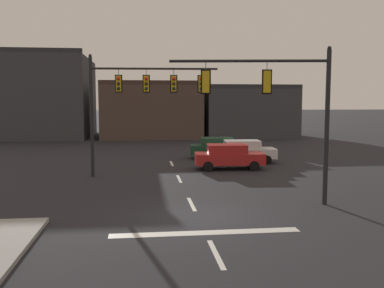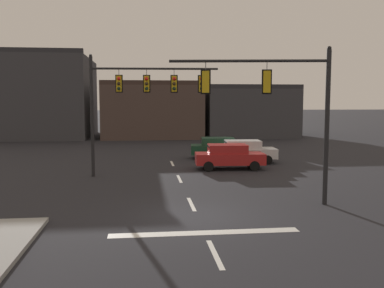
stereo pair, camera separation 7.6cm
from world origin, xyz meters
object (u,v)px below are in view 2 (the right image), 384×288
(signal_mast_far_side, at_px, (135,93))
(car_lot_farside, at_px, (229,156))
(signal_mast_near_side, at_px, (281,99))
(car_lot_nearside, at_px, (244,151))
(car_lot_middle, at_px, (219,147))

(signal_mast_far_side, distance_m, car_lot_farside, 7.37)
(signal_mast_near_side, bearing_deg, car_lot_nearside, 83.43)
(signal_mast_near_side, xyz_separation_m, signal_mast_far_side, (-6.16, 7.59, 0.39))
(car_lot_nearside, bearing_deg, car_lot_farside, -121.29)
(signal_mast_near_side, bearing_deg, car_lot_farside, 91.49)
(car_lot_nearside, distance_m, car_lot_farside, 3.17)
(signal_mast_near_side, distance_m, car_lot_nearside, 12.76)
(signal_mast_far_side, height_order, car_lot_farside, signal_mast_far_side)
(signal_mast_near_side, relative_size, signal_mast_far_side, 0.90)
(signal_mast_far_side, xyz_separation_m, car_lot_nearside, (7.56, 4.57, -3.98))
(car_lot_nearside, relative_size, car_lot_farside, 1.00)
(signal_mast_near_side, xyz_separation_m, car_lot_middle, (0.04, 14.62, -3.59))
(signal_mast_far_side, bearing_deg, signal_mast_near_side, -50.96)
(car_lot_middle, bearing_deg, car_lot_farside, -93.15)
(signal_mast_far_side, bearing_deg, car_lot_nearside, 31.14)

